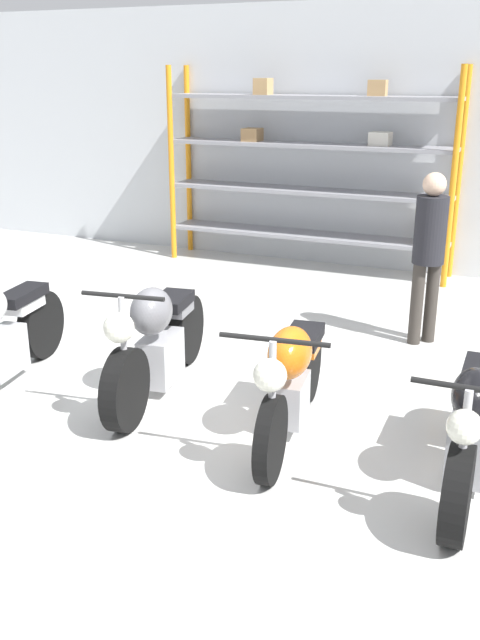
% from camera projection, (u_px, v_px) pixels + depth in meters
% --- Properties ---
extents(ground_plane, '(30.00, 30.00, 0.00)m').
position_uv_depth(ground_plane, '(221.00, 414.00, 5.92)').
color(ground_plane, silver).
extents(back_wall, '(30.00, 0.08, 3.60)m').
position_uv_depth(back_wall, '(375.00, 140.00, 9.82)').
color(back_wall, silver).
rests_on(back_wall, ground_plane).
extents(shelving_rack, '(4.10, 0.63, 2.78)m').
position_uv_depth(shelving_rack, '(312.00, 166.00, 9.92)').
color(shelving_rack, orange).
rests_on(shelving_rack, ground_plane).
extents(motorcycle_grey, '(0.67, 2.11, 1.11)m').
position_uv_depth(motorcycle_grey, '(157.00, 341.00, 6.16)').
color(motorcycle_grey, black).
rests_on(motorcycle_grey, ground_plane).
extents(motorcycle_orange, '(0.75, 1.98, 1.04)m').
position_uv_depth(motorcycle_orange, '(292.00, 377.00, 5.39)').
color(motorcycle_orange, black).
rests_on(motorcycle_orange, ground_plane).
extents(motorcycle_black, '(0.67, 1.99, 1.00)m').
position_uv_depth(motorcycle_black, '(470.00, 428.00, 4.79)').
color(motorcycle_black, black).
rests_on(motorcycle_black, ground_plane).
extents(person_near_rack, '(0.45, 0.45, 1.77)m').
position_uv_depth(person_near_rack, '(429.00, 245.00, 7.16)').
color(person_near_rack, '#38332D').
rests_on(person_near_rack, ground_plane).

